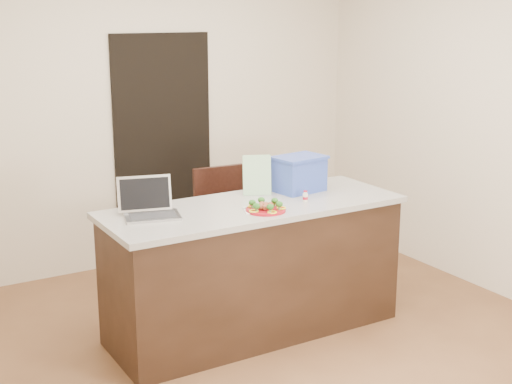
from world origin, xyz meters
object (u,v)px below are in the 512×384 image
plate (266,210)px  blue_box (299,174)px  yogurt_bottle (305,197)px  island (254,268)px  napkin (257,210)px  chair (225,220)px  laptop (149,205)px

plate → blue_box: (0.48, 0.33, 0.12)m
plate → yogurt_bottle: 0.36m
island → blue_box: (0.46, 0.14, 0.59)m
napkin → blue_box: (0.53, 0.29, 0.13)m
napkin → yogurt_bottle: size_ratio=2.10×
yogurt_bottle → chair: yogurt_bottle is taller
island → yogurt_bottle: yogurt_bottle is taller
island → plate: 0.50m
napkin → island: bearing=66.5°
laptop → blue_box: (1.17, 0.03, 0.06)m
island → laptop: size_ratio=5.23×
plate → laptop: bearing=156.6°
island → napkin: size_ratio=12.74×
plate → laptop: 0.75m
blue_box → laptop: bearing=173.6°
napkin → blue_box: size_ratio=0.42×
yogurt_bottle → laptop: size_ratio=0.20×
island → napkin: bearing=-113.5°
yogurt_bottle → chair: size_ratio=0.08×
island → yogurt_bottle: (0.34, -0.12, 0.49)m
yogurt_bottle → laptop: laptop is taller
laptop → blue_box: size_ratio=1.02×
plate → napkin: 0.06m
plate → laptop: size_ratio=0.67×
blue_box → chair: size_ratio=0.40×
blue_box → napkin: bearing=-159.0°
island → napkin: 0.49m
plate → napkin: bearing=141.2°
island → chair: bearing=74.6°
napkin → blue_box: 0.61m
blue_box → plate: bearing=-153.7°
island → blue_box: bearing=16.8°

